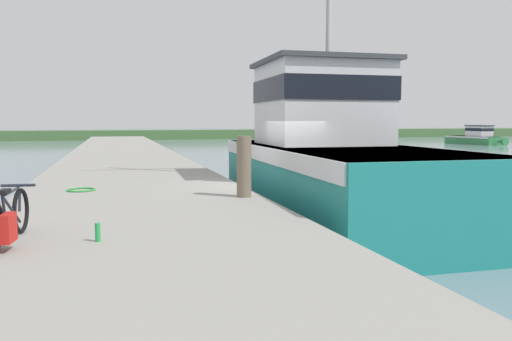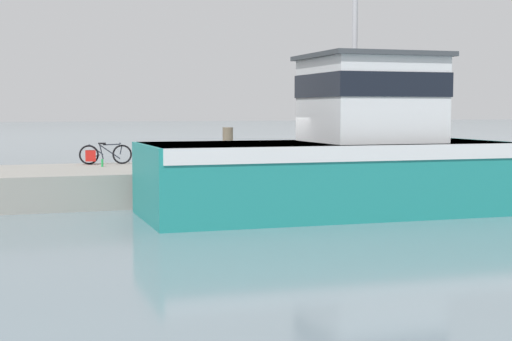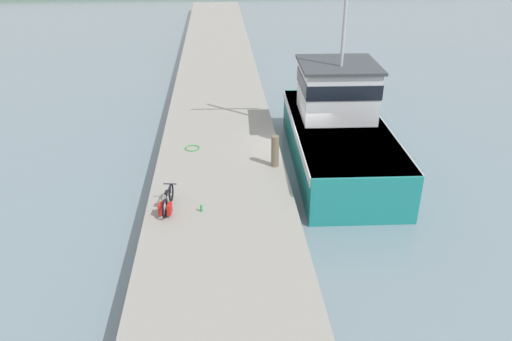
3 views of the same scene
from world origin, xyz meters
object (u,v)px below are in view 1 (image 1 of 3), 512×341
object	(u,v)px
bicycle_touring	(4,220)
water_bottle_on_curb	(98,232)
boat_green_anchored	(476,137)
mooring_post	(244,166)
fishing_boat_main	(329,158)

from	to	relation	value
bicycle_touring	water_bottle_on_curb	size ratio (longest dim) A/B	6.97
boat_green_anchored	mooring_post	size ratio (longest dim) A/B	6.20
mooring_post	water_bottle_on_curb	xyz separation A→B (m)	(-2.77, -3.16, -0.50)
fishing_boat_main	bicycle_touring	size ratio (longest dim) A/B	6.79
fishing_boat_main	boat_green_anchored	size ratio (longest dim) A/B	1.47
boat_green_anchored	mooring_post	xyz separation A→B (m)	(-34.84, -35.14, 0.81)
fishing_boat_main	water_bottle_on_curb	xyz separation A→B (m)	(-5.72, -5.49, -0.46)
water_bottle_on_curb	boat_green_anchored	bearing A→B (deg)	45.52
fishing_boat_main	boat_green_anchored	world-z (taller)	fishing_boat_main
mooring_post	water_bottle_on_curb	distance (m)	4.24
water_bottle_on_curb	mooring_post	bearing A→B (deg)	48.77
bicycle_touring	water_bottle_on_curb	distance (m)	1.13
fishing_boat_main	water_bottle_on_curb	distance (m)	7.94
fishing_boat_main	bicycle_touring	bearing A→B (deg)	-139.92
bicycle_touring	mooring_post	size ratio (longest dim) A/B	1.34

